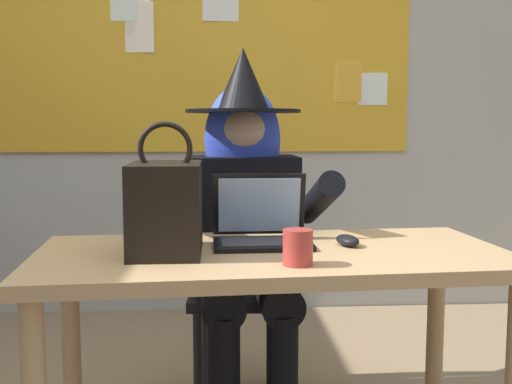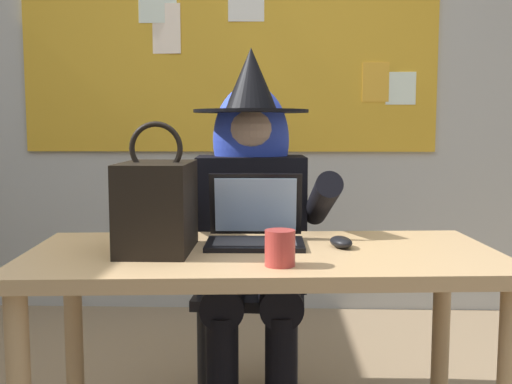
% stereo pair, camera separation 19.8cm
% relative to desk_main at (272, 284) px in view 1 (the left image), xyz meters
% --- Properties ---
extents(wall_back_bulletin, '(5.25, 2.07, 2.94)m').
position_rel_desk_main_xyz_m(wall_back_bulletin, '(-0.24, 1.88, 0.84)').
color(wall_back_bulletin, '#B2B2AD').
rests_on(wall_back_bulletin, ground).
extents(desk_main, '(1.42, 0.73, 0.74)m').
position_rel_desk_main_xyz_m(desk_main, '(0.00, 0.00, 0.00)').
color(desk_main, tan).
rests_on(desk_main, ground).
extents(chair_at_desk, '(0.44, 0.44, 0.91)m').
position_rel_desk_main_xyz_m(chair_at_desk, '(-0.06, 0.68, -0.12)').
color(chair_at_desk, black).
rests_on(chair_at_desk, ground).
extents(person_costumed, '(0.61, 0.70, 1.40)m').
position_rel_desk_main_xyz_m(person_costumed, '(-0.06, 0.56, 0.16)').
color(person_costumed, black).
rests_on(person_costumed, ground).
extents(laptop, '(0.30, 0.25, 0.21)m').
position_rel_desk_main_xyz_m(laptop, '(-0.03, 0.11, 0.15)').
color(laptop, black).
rests_on(laptop, desk_main).
extents(computer_mouse, '(0.08, 0.12, 0.03)m').
position_rel_desk_main_xyz_m(computer_mouse, '(0.23, 0.05, 0.12)').
color(computer_mouse, black).
rests_on(computer_mouse, desk_main).
extents(handbag, '(0.20, 0.30, 0.38)m').
position_rel_desk_main_xyz_m(handbag, '(-0.31, -0.01, 0.24)').
color(handbag, black).
rests_on(handbag, desk_main).
extents(coffee_mug, '(0.08, 0.08, 0.09)m').
position_rel_desk_main_xyz_m(coffee_mug, '(0.05, -0.19, 0.15)').
color(coffee_mug, '#B23833').
rests_on(coffee_mug, desk_main).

